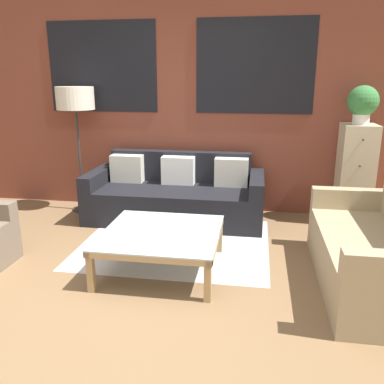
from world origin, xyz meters
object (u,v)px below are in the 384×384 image
Objects in this scene: couch_dark at (176,196)px; settee_vintage at (379,251)px; potted_plant at (363,103)px; coffee_table at (161,236)px; floor_lamp at (75,102)px; drawer_cabinet at (355,175)px.

couch_dark is 1.24× the size of settee_vintage.
couch_dark is 2.38m from potted_plant.
couch_dark is 4.88× the size of potted_plant.
floor_lamp is (-1.42, 1.52, 1.06)m from coffee_table.
couch_dark is at bearing 96.07° from coffee_table.
potted_plant reaches higher than coffee_table.
couch_dark reaches higher than coffee_table.
potted_plant reaches higher than drawer_cabinet.
drawer_cabinet reaches higher than couch_dark.
coffee_table is (-1.82, 0.00, 0.01)m from settee_vintage.
potted_plant is (3.36, 0.08, 0.02)m from floor_lamp.
settee_vintage is at bearing -94.39° from potted_plant.
settee_vintage is at bearing -0.16° from coffee_table.
drawer_cabinet reaches higher than settee_vintage.
coffee_table is at bearing -46.95° from floor_lamp.
couch_dark is 1.79× the size of drawer_cabinet.
drawer_cabinet is (0.12, 1.60, 0.27)m from settee_vintage.
settee_vintage is at bearing -94.39° from drawer_cabinet.
settee_vintage is at bearing -35.34° from couch_dark.
drawer_cabinet is at bearing -90.00° from potted_plant.
coffee_table is 2.33m from floor_lamp.
potted_plant is at bearing 1.39° from floor_lamp.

